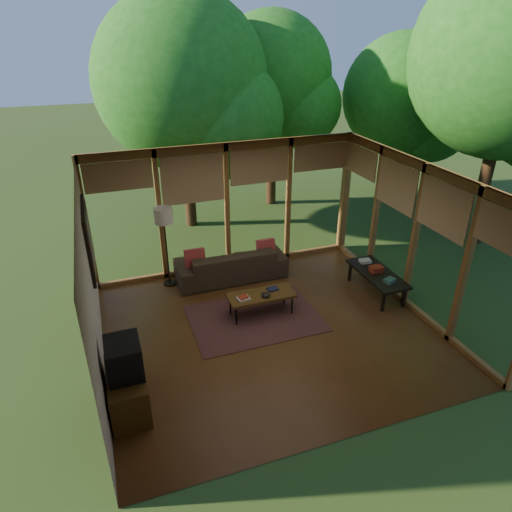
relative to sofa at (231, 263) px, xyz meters
name	(u,v)px	position (x,y,z in m)	size (l,w,h in m)	color
floor	(270,330)	(0.10, -2.00, -0.33)	(5.50, 5.50, 0.00)	#5B3518
ceiling	(272,180)	(0.10, -2.00, 2.37)	(5.50, 5.50, 0.00)	white
wall_left	(91,291)	(-2.65, -2.00, 1.02)	(0.04, 5.00, 2.70)	beige
wall_front	(351,357)	(0.10, -4.50, 1.02)	(5.50, 0.04, 2.70)	beige
window_wall_back	(227,208)	(0.10, 0.50, 1.02)	(5.50, 0.12, 2.70)	brown
window_wall_right	(415,237)	(2.85, -2.00, 1.02)	(0.12, 5.00, 2.70)	brown
exterior_lawn	(392,167)	(8.10, 6.00, -0.34)	(40.00, 40.00, 0.00)	#2D481B
tree_nw	(181,82)	(-0.16, 3.16, 3.21)	(4.06, 4.06, 5.57)	#392615
tree_ne	(271,75)	(2.42, 4.02, 3.21)	(3.17, 3.17, 5.14)	#392615
tree_far	(403,95)	(6.05, 3.20, 2.64)	(3.34, 3.34, 4.64)	#392615
rug	(255,318)	(-0.03, -1.58, -0.32)	(2.30, 1.63, 0.01)	brown
sofa	(231,263)	(0.00, 0.00, 0.00)	(2.24, 0.88, 0.65)	#372A1B
pillow_left	(195,259)	(-0.75, -0.05, 0.25)	(0.40, 0.13, 0.40)	maroon
pillow_right	(266,249)	(0.75, -0.05, 0.24)	(0.38, 0.13, 0.38)	maroon
ct_book_lower	(244,298)	(-0.23, -1.54, 0.11)	(0.21, 0.16, 0.03)	beige
ct_book_upper	(244,297)	(-0.23, -1.54, 0.14)	(0.16, 0.12, 0.03)	maroon
ct_book_side	(273,289)	(0.37, -1.41, 0.11)	(0.20, 0.15, 0.03)	black
ct_bowl	(266,295)	(0.17, -1.59, 0.13)	(0.16, 0.16, 0.07)	black
media_cabinet	(128,390)	(-2.37, -3.01, -0.03)	(0.50, 1.00, 0.60)	#553817
television	(124,358)	(-2.35, -3.01, 0.52)	(0.45, 0.55, 0.50)	black
console_book_a	(390,281)	(2.50, -1.94, 0.16)	(0.20, 0.15, 0.07)	#33594A
console_book_b	(376,269)	(2.50, -1.49, 0.18)	(0.24, 0.18, 0.11)	maroon
console_book_c	(365,261)	(2.50, -1.09, 0.16)	(0.22, 0.16, 0.06)	beige
floor_lamp	(164,220)	(-1.26, 0.17, 1.08)	(0.36, 0.36, 1.65)	black
coffee_table	(261,296)	(0.12, -1.49, 0.06)	(1.20, 0.50, 0.43)	#553817
side_console	(377,275)	(2.50, -1.54, 0.08)	(0.60, 1.40, 0.46)	black
wall_painting	(89,239)	(-2.62, -0.60, 1.22)	(0.06, 1.35, 1.15)	black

